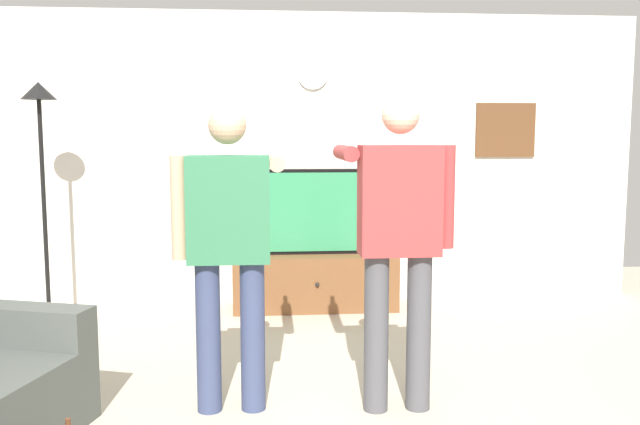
{
  "coord_description": "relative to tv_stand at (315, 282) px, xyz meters",
  "views": [
    {
      "loc": [
        -0.35,
        -3.32,
        1.58
      ],
      "look_at": [
        0.03,
        1.2,
        1.05
      ],
      "focal_mm": 37.37,
      "sensor_mm": 36.0,
      "label": 1
    }
  ],
  "objects": [
    {
      "name": "back_wall",
      "position": [
        -0.11,
        0.35,
        1.1
      ],
      "size": [
        6.4,
        0.1,
        2.7
      ],
      "primitive_type": "cube",
      "color": "silver",
      "rests_on": "ground_plane"
    },
    {
      "name": "tv_stand",
      "position": [
        0.0,
        0.0,
        0.0
      ],
      "size": [
        1.48,
        0.46,
        0.5
      ],
      "color": "brown",
      "rests_on": "ground_plane"
    },
    {
      "name": "television",
      "position": [
        0.0,
        0.05,
        0.64
      ],
      "size": [
        1.34,
        0.07,
        0.77
      ],
      "color": "black",
      "rests_on": "tv_stand"
    },
    {
      "name": "wall_clock",
      "position": [
        0.0,
        0.29,
        1.88
      ],
      "size": [
        0.28,
        0.03,
        0.28
      ],
      "primitive_type": "cylinder",
      "rotation": [
        1.57,
        0.0,
        0.0
      ],
      "color": "white"
    },
    {
      "name": "framed_picture",
      "position": [
        1.84,
        0.3,
        1.37
      ],
      "size": [
        0.58,
        0.04,
        0.51
      ],
      "primitive_type": "cube",
      "color": "brown"
    },
    {
      "name": "floor_lamp",
      "position": [
        -2.26,
        -0.3,
        1.18
      ],
      "size": [
        0.32,
        0.32,
        2.0
      ],
      "color": "black",
      "rests_on": "ground_plane"
    },
    {
      "name": "person_standing_nearer_lamp",
      "position": [
        -0.66,
        -2.18,
        0.75
      ],
      "size": [
        0.64,
        0.78,
        1.74
      ],
      "color": "#384266",
      "rests_on": "ground_plane"
    },
    {
      "name": "person_standing_nearer_couch",
      "position": [
        0.3,
        -2.26,
        0.78
      ],
      "size": [
        0.63,
        0.78,
        1.79
      ],
      "color": "#4C4C51",
      "rests_on": "ground_plane"
    }
  ]
}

